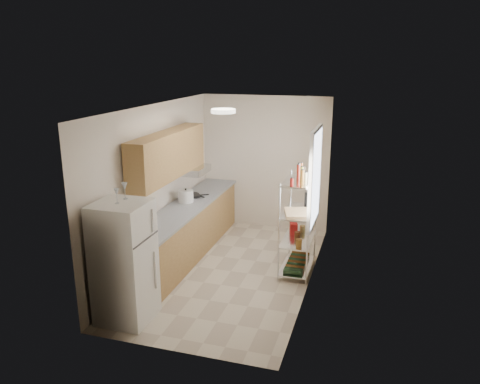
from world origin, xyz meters
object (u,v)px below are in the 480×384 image
(refrigerator, at_px, (124,262))
(rice_cooker, at_px, (186,196))
(frying_pan_large, at_px, (192,195))
(espresso_machine, at_px, (311,198))
(cutting_board, at_px, (298,213))

(refrigerator, distance_m, rice_cooker, 2.29)
(frying_pan_large, relative_size, espresso_machine, 0.99)
(refrigerator, relative_size, cutting_board, 3.33)
(rice_cooker, height_order, frying_pan_large, rice_cooker)
(rice_cooker, distance_m, cutting_board, 2.04)
(rice_cooker, height_order, cutting_board, rice_cooker)
(refrigerator, height_order, rice_cooker, refrigerator)
(rice_cooker, distance_m, espresso_machine, 2.13)
(frying_pan_large, height_order, espresso_machine, espresso_machine)
(refrigerator, height_order, cutting_board, refrigerator)
(refrigerator, bearing_deg, rice_cooker, 92.95)
(refrigerator, bearing_deg, frying_pan_large, 93.29)
(refrigerator, bearing_deg, espresso_machine, 49.23)
(frying_pan_large, bearing_deg, espresso_machine, 11.44)
(refrigerator, distance_m, espresso_machine, 3.10)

